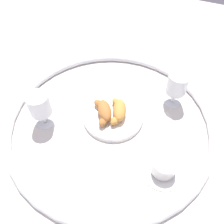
# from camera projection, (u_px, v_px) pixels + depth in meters

# --- Properties ---
(ground_plane) EXTENTS (2.20, 2.20, 0.00)m
(ground_plane) POSITION_uv_depth(u_px,v_px,m) (110.00, 123.00, 0.86)
(ground_plane) COLOR silver
(table_chrome_rim) EXTENTS (0.75, 0.75, 0.02)m
(table_chrome_rim) POSITION_uv_depth(u_px,v_px,m) (110.00, 121.00, 0.86)
(table_chrome_rim) COLOR silver
(table_chrome_rim) RESTS_ON ground_plane
(pastry_plate) EXTENTS (0.23, 0.23, 0.02)m
(pastry_plate) POSITION_uv_depth(u_px,v_px,m) (112.00, 115.00, 0.87)
(pastry_plate) COLOR white
(pastry_plate) RESTS_ON ground_plane
(croissant_large) EXTENTS (0.13, 0.09, 0.04)m
(croissant_large) POSITION_uv_depth(u_px,v_px,m) (119.00, 110.00, 0.85)
(croissant_large) COLOR #CC893D
(croissant_large) RESTS_ON pastry_plate
(croissant_small) EXTENTS (0.12, 0.11, 0.04)m
(croissant_small) POSITION_uv_depth(u_px,v_px,m) (104.00, 111.00, 0.85)
(croissant_small) COLOR #AD6B33
(croissant_small) RESTS_ON pastry_plate
(coffee_cup_near) EXTENTS (0.14, 0.14, 0.06)m
(coffee_cup_near) POSITION_uv_depth(u_px,v_px,m) (164.00, 167.00, 0.72)
(coffee_cup_near) COLOR white
(coffee_cup_near) RESTS_ON ground_plane
(juice_glass_left) EXTENTS (0.08, 0.08, 0.14)m
(juice_glass_left) POSITION_uv_depth(u_px,v_px,m) (177.00, 85.00, 0.86)
(juice_glass_left) COLOR white
(juice_glass_left) RESTS_ON ground_plane
(juice_glass_right) EXTENTS (0.08, 0.08, 0.14)m
(juice_glass_right) POSITION_uv_depth(u_px,v_px,m) (39.00, 105.00, 0.79)
(juice_glass_right) COLOR white
(juice_glass_right) RESTS_ON ground_plane
(sugar_packet) EXTENTS (0.06, 0.06, 0.01)m
(sugar_packet) POSITION_uv_depth(u_px,v_px,m) (166.00, 117.00, 0.87)
(sugar_packet) COLOR white
(sugar_packet) RESTS_ON ground_plane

